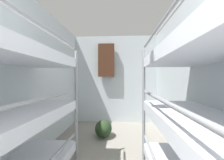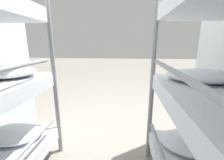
# 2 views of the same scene
# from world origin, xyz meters

# --- Properties ---
(wall_left) EXTENTS (0.06, 4.65, 2.43)m
(wall_left) POSITION_xyz_m (-1.18, 2.26, 1.21)
(wall_left) COLOR silver
(wall_left) RESTS_ON ground_plane
(wall_right) EXTENTS (0.06, 4.65, 2.43)m
(wall_right) POSITION_xyz_m (1.18, 2.26, 1.21)
(wall_right) COLOR silver
(wall_right) RESTS_ON ground_plane
(wall_back) EXTENTS (2.42, 0.06, 2.43)m
(wall_back) POSITION_xyz_m (0.00, 4.56, 1.21)
(wall_back) COLOR silver
(wall_back) RESTS_ON ground_plane
(bunk_stack_right_near) EXTENTS (0.69, 1.92, 1.65)m
(bunk_stack_right_near) POSITION_xyz_m (0.81, 1.43, 0.85)
(bunk_stack_right_near) COLOR gray
(bunk_stack_right_near) RESTS_ON ground_plane
(duffel_bag) EXTENTS (0.35, 0.46, 0.35)m
(duffel_bag) POSITION_xyz_m (-0.20, 3.42, 0.17)
(duffel_bag) COLOR #23381E
(duffel_bag) RESTS_ON ground_plane
(hanging_coat) EXTENTS (0.44, 0.12, 0.90)m
(hanging_coat) POSITION_xyz_m (-0.25, 4.41, 1.73)
(hanging_coat) COLOR #472819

